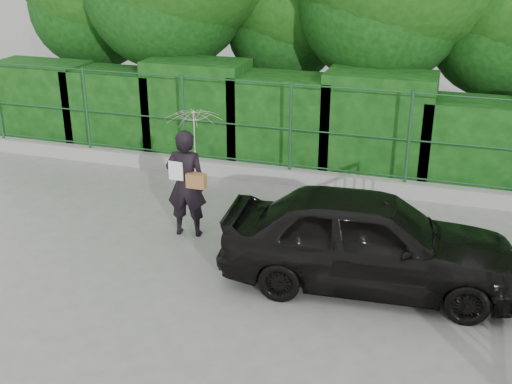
% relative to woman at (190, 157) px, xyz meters
% --- Properties ---
extents(ground, '(80.00, 80.00, 0.00)m').
position_rel_woman_xyz_m(ground, '(0.56, -1.73, -1.40)').
color(ground, gray).
extents(kerb, '(14.00, 0.25, 0.30)m').
position_rel_woman_xyz_m(kerb, '(0.56, 2.77, -1.25)').
color(kerb, '#9E9E99').
rests_on(kerb, ground).
extents(fence, '(14.13, 0.06, 1.80)m').
position_rel_woman_xyz_m(fence, '(0.78, 2.77, -0.20)').
color(fence, '#1B4325').
rests_on(fence, kerb).
extents(hedge, '(14.20, 1.20, 2.20)m').
position_rel_woman_xyz_m(hedge, '(0.56, 3.77, -0.40)').
color(hedge, black).
rests_on(hedge, ground).
extents(woman, '(0.97, 0.93, 2.19)m').
position_rel_woman_xyz_m(woman, '(0.00, 0.00, 0.00)').
color(woman, black).
rests_on(woman, ground).
extents(car, '(4.32, 2.00, 1.43)m').
position_rel_woman_xyz_m(car, '(3.05, -0.76, -0.68)').
color(car, black).
rests_on(car, ground).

